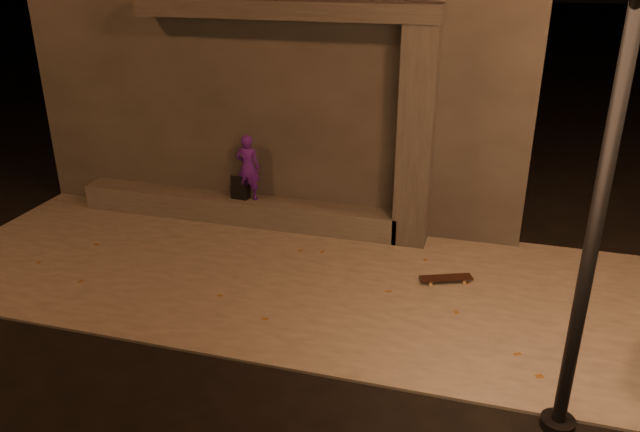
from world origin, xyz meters
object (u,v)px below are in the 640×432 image
(column, at_px, (416,139))
(street_lamp_0, at_px, (626,63))
(skateboarder, at_px, (248,167))
(skateboard, at_px, (446,278))
(backpack, at_px, (241,190))

(column, relative_size, street_lamp_0, 0.54)
(column, xyz_separation_m, skateboarder, (-2.94, 0.00, -0.75))
(skateboard, bearing_deg, skateboarder, 138.03)
(skateboard, height_order, street_lamp_0, street_lamp_0)
(backpack, distance_m, street_lamp_0, 7.37)
(skateboarder, height_order, street_lamp_0, street_lamp_0)
(backpack, height_order, street_lamp_0, street_lamp_0)
(skateboarder, height_order, backpack, skateboarder)
(skateboarder, relative_size, skateboard, 1.49)
(skateboard, distance_m, street_lamp_0, 4.81)
(skateboarder, distance_m, street_lamp_0, 7.07)
(skateboard, relative_size, street_lamp_0, 0.12)
(column, distance_m, street_lamp_0, 5.00)
(column, bearing_deg, backpack, 180.00)
(skateboarder, height_order, skateboard, skateboarder)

